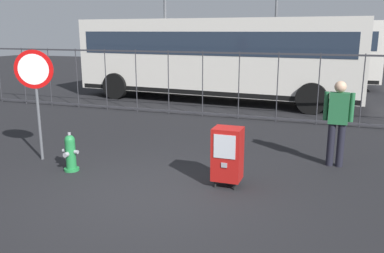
{
  "coord_description": "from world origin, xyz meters",
  "views": [
    {
      "loc": [
        2.68,
        -5.49,
        2.59
      ],
      "look_at": [
        0.3,
        1.2,
        0.9
      ],
      "focal_mm": 37.83,
      "sensor_mm": 36.0,
      "label": 1
    }
  ],
  "objects_px": {
    "fire_hydrant": "(70,153)",
    "bus_far": "(261,49)",
    "newspaper_box_primary": "(227,154)",
    "stop_sign": "(35,82)",
    "pedestrian": "(338,119)",
    "bus_near": "(216,55)"
  },
  "relations": [
    {
      "from": "bus_far",
      "to": "newspaper_box_primary",
      "type": "bearing_deg",
      "value": -85.64
    },
    {
      "from": "newspaper_box_primary",
      "to": "bus_far",
      "type": "relative_size",
      "value": 0.1
    },
    {
      "from": "fire_hydrant",
      "to": "bus_near",
      "type": "relative_size",
      "value": 0.07
    },
    {
      "from": "stop_sign",
      "to": "bus_near",
      "type": "xyz_separation_m",
      "value": [
        1.33,
        8.2,
        0.11
      ]
    },
    {
      "from": "bus_near",
      "to": "bus_far",
      "type": "height_order",
      "value": "same"
    },
    {
      "from": "fire_hydrant",
      "to": "bus_far",
      "type": "height_order",
      "value": "bus_far"
    },
    {
      "from": "bus_near",
      "to": "stop_sign",
      "type": "bearing_deg",
      "value": -95.28
    },
    {
      "from": "fire_hydrant",
      "to": "newspaper_box_primary",
      "type": "relative_size",
      "value": 0.73
    },
    {
      "from": "newspaper_box_primary",
      "to": "stop_sign",
      "type": "relative_size",
      "value": 0.46
    },
    {
      "from": "fire_hydrant",
      "to": "bus_near",
      "type": "bearing_deg",
      "value": 87.72
    },
    {
      "from": "bus_near",
      "to": "bus_far",
      "type": "distance_m",
      "value": 4.95
    },
    {
      "from": "newspaper_box_primary",
      "to": "stop_sign",
      "type": "height_order",
      "value": "stop_sign"
    },
    {
      "from": "bus_far",
      "to": "stop_sign",
      "type": "bearing_deg",
      "value": -102.8
    },
    {
      "from": "newspaper_box_primary",
      "to": "bus_far",
      "type": "bearing_deg",
      "value": 98.03
    },
    {
      "from": "newspaper_box_primary",
      "to": "bus_far",
      "type": "xyz_separation_m",
      "value": [
        -1.86,
        13.21,
        1.14
      ]
    },
    {
      "from": "pedestrian",
      "to": "fire_hydrant",
      "type": "bearing_deg",
      "value": -157.25
    },
    {
      "from": "pedestrian",
      "to": "bus_near",
      "type": "xyz_separation_m",
      "value": [
        -4.35,
        6.6,
        0.76
      ]
    },
    {
      "from": "pedestrian",
      "to": "bus_near",
      "type": "height_order",
      "value": "bus_near"
    },
    {
      "from": "stop_sign",
      "to": "fire_hydrant",
      "type": "bearing_deg",
      "value": -20.49
    },
    {
      "from": "fire_hydrant",
      "to": "newspaper_box_primary",
      "type": "height_order",
      "value": "newspaper_box_primary"
    },
    {
      "from": "stop_sign",
      "to": "pedestrian",
      "type": "bearing_deg",
      "value": 15.69
    },
    {
      "from": "fire_hydrant",
      "to": "bus_near",
      "type": "height_order",
      "value": "bus_near"
    }
  ]
}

